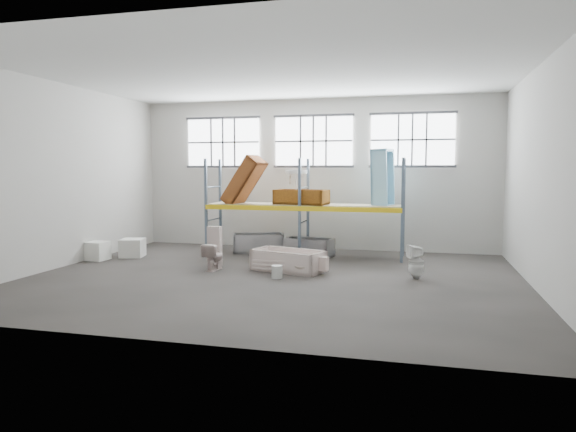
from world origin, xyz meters
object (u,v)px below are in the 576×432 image
(toilet_white, at_px, (416,262))
(bucket, at_px, (277,272))
(cistern_tall, at_px, (215,247))
(steel_tub_right, at_px, (309,247))
(carton_near, at_px, (97,251))
(steel_tub_left, at_px, (259,243))
(rust_tub_flat, at_px, (301,197))
(blue_tub_upright, at_px, (383,178))
(bathtub_beige, at_px, (288,260))
(toilet_beige, at_px, (214,257))

(toilet_white, distance_m, bucket, 3.41)
(cistern_tall, bearing_deg, toilet_white, -6.03)
(steel_tub_right, xyz_separation_m, carton_near, (-5.91, -2.29, 0.00))
(steel_tub_left, xyz_separation_m, bucket, (1.66, -3.78, -0.14))
(toilet_white, height_order, steel_tub_right, toilet_white)
(cistern_tall, relative_size, bucket, 3.56)
(toilet_white, bearing_deg, rust_tub_flat, -151.27)
(steel_tub_left, xyz_separation_m, carton_near, (-4.19, -2.60, -0.02))
(blue_tub_upright, height_order, bucket, blue_tub_upright)
(steel_tub_right, relative_size, rust_tub_flat, 0.92)
(cistern_tall, height_order, steel_tub_right, cistern_tall)
(bathtub_beige, xyz_separation_m, steel_tub_left, (-1.71, 2.81, 0.02))
(toilet_beige, bearing_deg, toilet_white, -173.19)
(bathtub_beige, height_order, rust_tub_flat, rust_tub_flat)
(bucket, distance_m, carton_near, 5.97)
(bathtub_beige, xyz_separation_m, rust_tub_flat, (-0.21, 2.44, 1.54))
(toilet_beige, bearing_deg, carton_near, -3.91)
(toilet_white, bearing_deg, steel_tub_right, -153.81)
(steel_tub_left, bearing_deg, blue_tub_upright, -0.93)
(steel_tub_right, distance_m, rust_tub_flat, 1.57)
(toilet_beige, height_order, steel_tub_right, toilet_beige)
(cistern_tall, relative_size, toilet_white, 1.34)
(steel_tub_right, bearing_deg, toilet_white, -39.53)
(toilet_beige, distance_m, blue_tub_upright, 5.60)
(blue_tub_upright, bearing_deg, bucket, -121.45)
(steel_tub_left, bearing_deg, toilet_white, -30.99)
(bathtub_beige, xyz_separation_m, steel_tub_right, (0.02, 2.50, -0.01))
(steel_tub_right, bearing_deg, blue_tub_upright, 6.23)
(bathtub_beige, bearing_deg, steel_tub_left, 137.99)
(rust_tub_flat, relative_size, bucket, 5.14)
(toilet_white, height_order, blue_tub_upright, blue_tub_upright)
(steel_tub_right, relative_size, bucket, 4.72)
(blue_tub_upright, bearing_deg, toilet_beige, -143.20)
(bathtub_beige, distance_m, carton_near, 5.90)
(toilet_white, relative_size, steel_tub_left, 0.52)
(cistern_tall, distance_m, rust_tub_flat, 3.29)
(toilet_beige, relative_size, rust_tub_flat, 0.45)
(toilet_beige, xyz_separation_m, toilet_white, (5.22, 0.20, 0.06))
(blue_tub_upright, bearing_deg, bathtub_beige, -129.10)
(rust_tub_flat, distance_m, blue_tub_upright, 2.52)
(bucket, bearing_deg, rust_tub_flat, 92.76)
(bathtub_beige, relative_size, blue_tub_upright, 1.08)
(bathtub_beige, relative_size, cistern_tall, 1.69)
(toilet_beige, xyz_separation_m, steel_tub_left, (0.24, 3.19, -0.06))
(rust_tub_flat, height_order, carton_near, rust_tub_flat)
(toilet_white, bearing_deg, blue_tub_upright, 175.30)
(carton_near, bearing_deg, toilet_beige, -8.53)
(steel_tub_left, bearing_deg, bucket, -66.22)
(toilet_beige, bearing_deg, bathtub_beige, -164.32)
(toilet_beige, height_order, steel_tub_left, toilet_beige)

